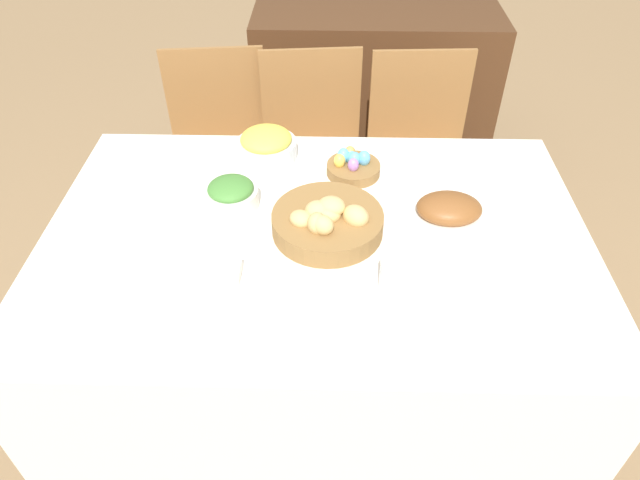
{
  "coord_description": "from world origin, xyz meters",
  "views": [
    {
      "loc": [
        0.04,
        -1.24,
        1.84
      ],
      "look_at": [
        0.01,
        -0.08,
        0.82
      ],
      "focal_mm": 32.0,
      "sensor_mm": 36.0,
      "label": 1
    }
  ],
  "objects_px": {
    "chair_far_center": "(313,154)",
    "spoon": "(380,330)",
    "ham_platter": "(449,210)",
    "fork": "(243,328)",
    "drinking_cup": "(395,276)",
    "dinner_plate": "(305,328)",
    "egg_basket": "(353,165)",
    "sideboard": "(373,95)",
    "green_salad_bowl": "(231,194)",
    "chair_far_left": "(221,153)",
    "bread_basket": "(327,221)",
    "knife": "(367,330)",
    "pineapple_bowl": "(266,145)",
    "butter_dish": "(219,271)",
    "chair_far_right": "(419,156)"
  },
  "relations": [
    {
      "from": "chair_far_center",
      "to": "spoon",
      "type": "distance_m",
      "value": 1.25
    },
    {
      "from": "ham_platter",
      "to": "fork",
      "type": "bearing_deg",
      "value": -141.38
    },
    {
      "from": "drinking_cup",
      "to": "dinner_plate",
      "type": "bearing_deg",
      "value": -147.51
    },
    {
      "from": "chair_far_center",
      "to": "egg_basket",
      "type": "relative_size",
      "value": 5.3
    },
    {
      "from": "sideboard",
      "to": "green_salad_bowl",
      "type": "xyz_separation_m",
      "value": [
        -0.51,
        -1.43,
        0.39
      ]
    },
    {
      "from": "chair_far_left",
      "to": "bread_basket",
      "type": "xyz_separation_m",
      "value": [
        0.47,
        -0.84,
        0.32
      ]
    },
    {
      "from": "knife",
      "to": "chair_far_center",
      "type": "bearing_deg",
      "value": 99.28
    },
    {
      "from": "spoon",
      "to": "pineapple_bowl",
      "type": "bearing_deg",
      "value": 113.38
    },
    {
      "from": "egg_basket",
      "to": "dinner_plate",
      "type": "relative_size",
      "value": 0.7
    },
    {
      "from": "bread_basket",
      "to": "butter_dish",
      "type": "relative_size",
      "value": 2.81
    },
    {
      "from": "chair_far_left",
      "to": "sideboard",
      "type": "bearing_deg",
      "value": 38.94
    },
    {
      "from": "pineapple_bowl",
      "to": "dinner_plate",
      "type": "xyz_separation_m",
      "value": [
        0.16,
        -0.75,
        -0.04
      ]
    },
    {
      "from": "bread_basket",
      "to": "green_salad_bowl",
      "type": "height_order",
      "value": "bread_basket"
    },
    {
      "from": "chair_far_center",
      "to": "drinking_cup",
      "type": "distance_m",
      "value": 1.13
    },
    {
      "from": "chair_far_center",
      "to": "sideboard",
      "type": "height_order",
      "value": "chair_far_center"
    },
    {
      "from": "dinner_plate",
      "to": "knife",
      "type": "bearing_deg",
      "value": 0.0
    },
    {
      "from": "ham_platter",
      "to": "green_salad_bowl",
      "type": "relative_size",
      "value": 1.83
    },
    {
      "from": "fork",
      "to": "chair_far_right",
      "type": "bearing_deg",
      "value": 65.45
    },
    {
      "from": "drinking_cup",
      "to": "egg_basket",
      "type": "bearing_deg",
      "value": 100.57
    },
    {
      "from": "sideboard",
      "to": "knife",
      "type": "relative_size",
      "value": 6.49
    },
    {
      "from": "egg_basket",
      "to": "butter_dish",
      "type": "bearing_deg",
      "value": -126.48
    },
    {
      "from": "chair_far_left",
      "to": "spoon",
      "type": "relative_size",
      "value": 4.85
    },
    {
      "from": "bread_basket",
      "to": "knife",
      "type": "height_order",
      "value": "bread_basket"
    },
    {
      "from": "butter_dish",
      "to": "chair_far_center",
      "type": "bearing_deg",
      "value": 78.37
    },
    {
      "from": "egg_basket",
      "to": "spoon",
      "type": "height_order",
      "value": "egg_basket"
    },
    {
      "from": "dinner_plate",
      "to": "drinking_cup",
      "type": "bearing_deg",
      "value": 32.49
    },
    {
      "from": "drinking_cup",
      "to": "knife",
      "type": "bearing_deg",
      "value": -117.35
    },
    {
      "from": "sideboard",
      "to": "ham_platter",
      "type": "relative_size",
      "value": 4.15
    },
    {
      "from": "drinking_cup",
      "to": "green_salad_bowl",
      "type": "bearing_deg",
      "value": 143.89
    },
    {
      "from": "bread_basket",
      "to": "fork",
      "type": "distance_m",
      "value": 0.41
    },
    {
      "from": "dinner_plate",
      "to": "fork",
      "type": "bearing_deg",
      "value": 180.0
    },
    {
      "from": "chair_far_center",
      "to": "pineapple_bowl",
      "type": "bearing_deg",
      "value": -112.77
    },
    {
      "from": "chair_far_right",
      "to": "drinking_cup",
      "type": "relative_size",
      "value": 9.79
    },
    {
      "from": "green_salad_bowl",
      "to": "dinner_plate",
      "type": "height_order",
      "value": "green_salad_bowl"
    },
    {
      "from": "spoon",
      "to": "butter_dish",
      "type": "distance_m",
      "value": 0.45
    },
    {
      "from": "chair_far_right",
      "to": "sideboard",
      "type": "distance_m",
      "value": 0.73
    },
    {
      "from": "green_salad_bowl",
      "to": "chair_far_left",
      "type": "bearing_deg",
      "value": 104.2
    },
    {
      "from": "drinking_cup",
      "to": "chair_far_left",
      "type": "bearing_deg",
      "value": 121.41
    },
    {
      "from": "chair_far_right",
      "to": "egg_basket",
      "type": "height_order",
      "value": "chair_far_right"
    },
    {
      "from": "chair_far_center",
      "to": "spoon",
      "type": "bearing_deg",
      "value": -86.19
    },
    {
      "from": "chair_far_right",
      "to": "pineapple_bowl",
      "type": "xyz_separation_m",
      "value": [
        -0.59,
        -0.45,
        0.32
      ]
    },
    {
      "from": "pineapple_bowl",
      "to": "drinking_cup",
      "type": "distance_m",
      "value": 0.72
    },
    {
      "from": "green_salad_bowl",
      "to": "spoon",
      "type": "bearing_deg",
      "value": -48.73
    },
    {
      "from": "spoon",
      "to": "ham_platter",
      "type": "bearing_deg",
      "value": 61.87
    },
    {
      "from": "ham_platter",
      "to": "drinking_cup",
      "type": "height_order",
      "value": "drinking_cup"
    },
    {
      "from": "ham_platter",
      "to": "bread_basket",
      "type": "bearing_deg",
      "value": -167.54
    },
    {
      "from": "ham_platter",
      "to": "chair_far_center",
      "type": "bearing_deg",
      "value": 119.36
    },
    {
      "from": "pineapple_bowl",
      "to": "spoon",
      "type": "height_order",
      "value": "pineapple_bowl"
    },
    {
      "from": "chair_far_right",
      "to": "knife",
      "type": "height_order",
      "value": "chair_far_right"
    },
    {
      "from": "pineapple_bowl",
      "to": "spoon",
      "type": "distance_m",
      "value": 0.82
    }
  ]
}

